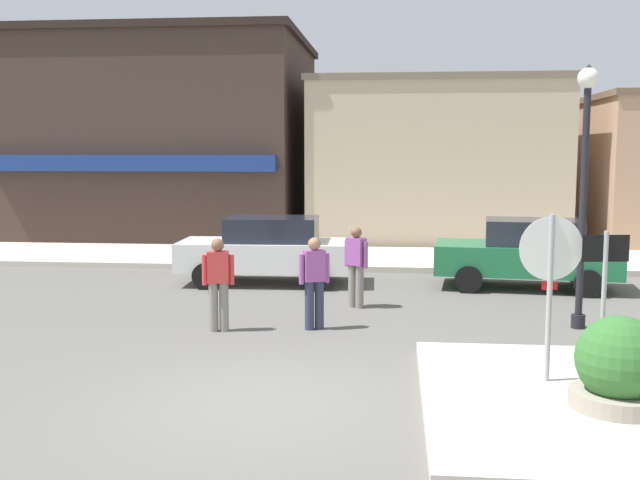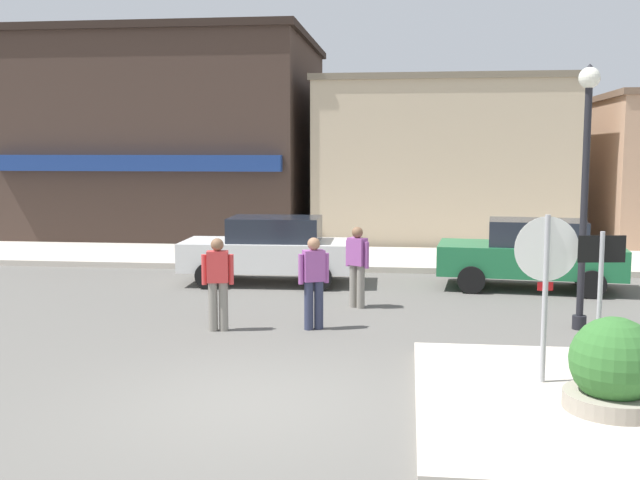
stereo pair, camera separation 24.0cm
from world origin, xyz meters
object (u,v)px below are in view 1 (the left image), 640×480
(planter, at_px, (619,373))
(lamp_post, at_px, (585,159))
(one_way_sign, at_px, (604,292))
(pedestrian_crossing_far, at_px, (218,282))
(stop_sign, at_px, (550,276))
(pedestrian_kerb_side, at_px, (356,264))
(parked_car_nearest, at_px, (267,249))
(pedestrian_crossing_near, at_px, (314,280))
(parked_car_second, at_px, (528,253))

(planter, height_order, lamp_post, lamp_post)
(one_way_sign, xyz_separation_m, planter, (-0.05, -0.95, -0.77))
(one_way_sign, relative_size, pedestrian_crossing_far, 1.30)
(stop_sign, bearing_deg, planter, -57.62)
(one_way_sign, xyz_separation_m, pedestrian_kerb_side, (-3.39, 4.98, -0.46))
(pedestrian_crossing_far, bearing_deg, parked_car_nearest, 89.43)
(lamp_post, bearing_deg, pedestrian_crossing_near, -173.12)
(planter, xyz_separation_m, parked_car_second, (0.39, 8.40, 0.25))
(stop_sign, xyz_separation_m, planter, (0.61, -0.97, -0.96))
(planter, relative_size, pedestrian_kerb_side, 0.76)
(parked_car_second, bearing_deg, planter, -92.67)
(pedestrian_crossing_near, relative_size, pedestrian_crossing_far, 1.00)
(parked_car_nearest, height_order, parked_car_second, same)
(pedestrian_crossing_far, bearing_deg, stop_sign, -29.13)
(lamp_post, bearing_deg, planter, -97.86)
(stop_sign, distance_m, pedestrian_crossing_near, 4.59)
(parked_car_nearest, xyz_separation_m, parked_car_second, (5.93, -0.02, 0.00))
(one_way_sign, relative_size, parked_car_second, 0.50)
(one_way_sign, relative_size, pedestrian_kerb_side, 1.30)
(lamp_post, bearing_deg, parked_car_nearest, 148.25)
(parked_car_second, bearing_deg, lamp_post, -86.35)
(lamp_post, xyz_separation_m, pedestrian_crossing_near, (-4.59, -0.55, -2.09))
(one_way_sign, height_order, parked_car_nearest, one_way_sign)
(pedestrian_crossing_far, bearing_deg, one_way_sign, -26.31)
(one_way_sign, height_order, pedestrian_crossing_near, one_way_sign)
(stop_sign, height_order, parked_car_nearest, stop_sign)
(stop_sign, distance_m, parked_car_second, 7.53)
(pedestrian_crossing_near, relative_size, pedestrian_kerb_side, 1.00)
(lamp_post, distance_m, pedestrian_crossing_far, 6.61)
(parked_car_second, bearing_deg, one_way_sign, -92.62)
(one_way_sign, xyz_separation_m, pedestrian_crossing_far, (-5.63, 2.79, -0.46))
(parked_car_nearest, relative_size, parked_car_second, 0.97)
(lamp_post, distance_m, parked_car_second, 4.37)
(stop_sign, height_order, one_way_sign, stop_sign)
(one_way_sign, xyz_separation_m, parked_car_second, (0.34, 7.44, -0.52))
(pedestrian_crossing_far, bearing_deg, pedestrian_crossing_near, 10.52)
(planter, xyz_separation_m, parked_car_nearest, (-5.54, 8.41, 0.25))
(pedestrian_crossing_near, bearing_deg, one_way_sign, -37.58)
(planter, relative_size, parked_car_second, 0.29)
(parked_car_nearest, bearing_deg, pedestrian_crossing_far, -90.57)
(stop_sign, distance_m, one_way_sign, 0.69)
(one_way_sign, distance_m, planter, 1.23)
(stop_sign, relative_size, planter, 1.88)
(lamp_post, relative_size, pedestrian_crossing_near, 2.82)
(planter, xyz_separation_m, pedestrian_crossing_near, (-3.96, 4.04, 0.31))
(lamp_post, xyz_separation_m, parked_car_second, (-0.24, 3.80, -2.15))
(parked_car_second, relative_size, pedestrian_kerb_side, 2.59)
(stop_sign, xyz_separation_m, parked_car_nearest, (-4.92, 7.44, -0.71))
(lamp_post, distance_m, parked_car_nearest, 7.57)
(one_way_sign, height_order, planter, one_way_sign)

